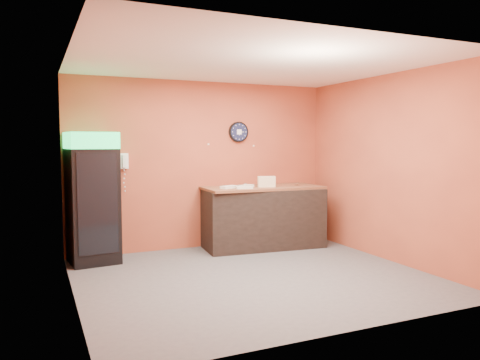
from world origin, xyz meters
TOP-DOWN VIEW (x-y plane):
  - floor at (0.00, 0.00)m, footprint 4.50×4.50m
  - back_wall at (0.00, 2.00)m, footprint 4.50×0.02m
  - left_wall at (-2.25, 0.00)m, footprint 0.02×4.00m
  - right_wall at (2.25, 0.00)m, footprint 0.02×4.00m
  - ceiling at (0.00, 0.00)m, footprint 4.50×4.00m
  - beverage_cooler at (-1.85, 1.61)m, footprint 0.74×0.75m
  - prep_counter at (0.91, 1.56)m, footprint 2.07×1.07m
  - wall_clock at (0.65, 1.97)m, footprint 0.35×0.06m
  - wall_phone at (-1.33, 1.95)m, footprint 0.13×0.11m
  - butcher_paper at (0.91, 1.56)m, footprint 2.03×0.95m
  - sub_roll_stack at (0.91, 1.41)m, footprint 0.30×0.17m
  - wrapped_sandwich_left at (0.26, 1.48)m, footprint 0.32×0.24m
  - wrapped_sandwich_mid at (0.47, 1.33)m, footprint 0.28×0.16m
  - wrapped_sandwich_right at (0.59, 1.53)m, footprint 0.31×0.21m
  - kitchen_tool at (0.61, 1.61)m, footprint 0.06×0.06m

SIDE VIEW (x-z plane):
  - floor at x=0.00m, z-range 0.00..0.00m
  - prep_counter at x=0.91m, z-range 0.00..1.00m
  - beverage_cooler at x=-1.85m, z-range -0.02..1.91m
  - butcher_paper at x=0.91m, z-range 1.00..1.04m
  - wrapped_sandwich_mid at x=0.47m, z-range 1.04..1.07m
  - wrapped_sandwich_right at x=0.59m, z-range 1.04..1.08m
  - wrapped_sandwich_left at x=0.26m, z-range 1.04..1.08m
  - kitchen_tool at x=0.61m, z-range 1.04..1.10m
  - sub_roll_stack at x=0.91m, z-range 1.04..1.22m
  - back_wall at x=0.00m, z-range 0.00..2.80m
  - left_wall at x=-2.25m, z-range 0.00..2.80m
  - right_wall at x=2.25m, z-range 0.00..2.80m
  - wall_phone at x=-1.33m, z-range 1.37..1.61m
  - wall_clock at x=0.65m, z-range 1.78..2.14m
  - ceiling at x=0.00m, z-range 2.79..2.81m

